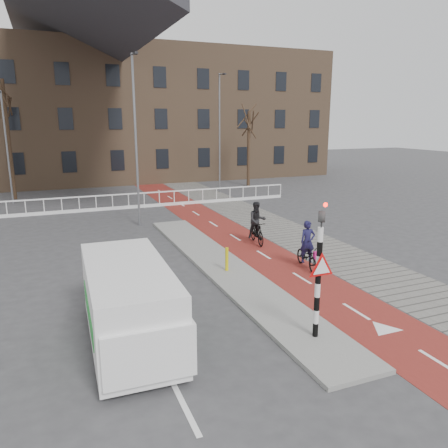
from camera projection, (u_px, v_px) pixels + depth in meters
name	position (u px, v px, depth m)	size (l,w,h in m)	color
ground	(295.00, 307.00, 13.26)	(120.00, 120.00, 0.00)	#38383A
bike_lane	(220.00, 228.00, 22.82)	(2.50, 60.00, 0.01)	maroon
sidewalk	(268.00, 224.00, 23.84)	(3.00, 60.00, 0.01)	slate
curb_island	(224.00, 267.00, 16.59)	(1.80, 16.00, 0.12)	gray
traffic_signal	(319.00, 267.00, 10.75)	(0.80, 0.80, 3.68)	black
bollard	(227.00, 259.00, 15.98)	(0.12, 0.12, 0.87)	#CDBB0B
cyclist_near	(307.00, 252.00, 16.55)	(0.87, 1.82, 1.84)	black
cyclist_far	(257.00, 227.00, 19.79)	(0.90, 1.85, 1.93)	black
van	(129.00, 303.00, 10.88)	(2.05, 4.84, 2.06)	white
railing	(79.00, 207.00, 26.69)	(28.00, 0.10, 0.99)	silver
townhouse_row	(84.00, 94.00, 39.19)	(46.00, 10.00, 15.90)	#7F6047
tree_mid	(9.00, 141.00, 30.22)	(0.25, 0.25, 8.21)	#2F2115
tree_right	(249.00, 149.00, 36.69)	(0.27, 0.27, 6.26)	#2F2115
streetlight_near	(136.00, 143.00, 22.40)	(0.12, 0.12, 8.73)	slate
streetlight_left	(7.00, 149.00, 28.53)	(0.12, 0.12, 7.34)	slate
streetlight_right	(220.00, 134.00, 33.29)	(0.12, 0.12, 8.88)	slate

